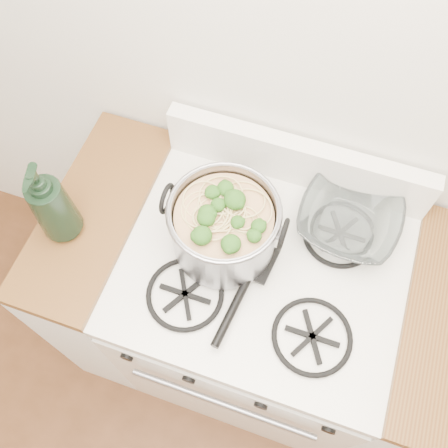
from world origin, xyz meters
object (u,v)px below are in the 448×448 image
at_px(stock_pot, 224,227).
at_px(bottle, 50,202).
at_px(gas_range, 254,317).
at_px(glass_bowl, 348,222).
at_px(spatula, 257,260).

height_order(stock_pot, bottle, bottle).
height_order(gas_range, bottle, bottle).
relative_size(stock_pot, glass_bowl, 2.86).
distance_m(stock_pot, spatula, 0.13).
distance_m(spatula, glass_bowl, 0.27).
height_order(spatula, bottle, bottle).
xyz_separation_m(stock_pot, glass_bowl, (0.30, 0.16, -0.08)).
distance_m(glass_bowl, bottle, 0.79).
height_order(stock_pot, spatula, stock_pot).
distance_m(gas_range, glass_bowl, 0.56).
height_order(spatula, glass_bowl, glass_bowl).
bearing_deg(gas_range, spatula, -174.29).
xyz_separation_m(spatula, glass_bowl, (0.20, 0.19, 0.00)).
bearing_deg(glass_bowl, stock_pot, -151.65).
distance_m(stock_pot, glass_bowl, 0.35).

